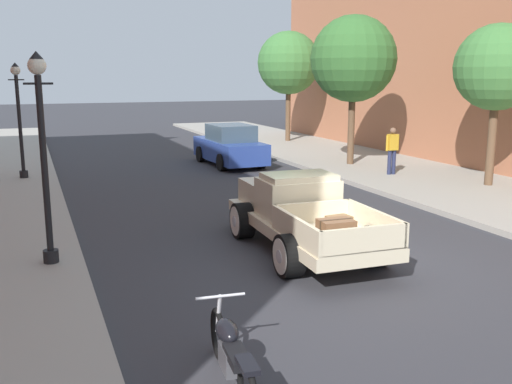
% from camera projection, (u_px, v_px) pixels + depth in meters
% --- Properties ---
extents(ground_plane, '(140.00, 140.00, 0.00)m').
position_uv_depth(ground_plane, '(339.00, 267.00, 10.90)').
color(ground_plane, '#333338').
extents(hotrod_truck_cream, '(2.32, 4.99, 1.58)m').
position_uv_depth(hotrod_truck_cream, '(299.00, 213.00, 12.01)').
color(hotrod_truck_cream, beige).
rests_on(hotrod_truck_cream, ground).
extents(motorcycle_parked, '(0.62, 2.12, 0.93)m').
position_uv_depth(motorcycle_parked, '(231.00, 352.00, 6.63)').
color(motorcycle_parked, black).
rests_on(motorcycle_parked, ground).
extents(car_background_blue, '(1.97, 4.35, 1.65)m').
position_uv_depth(car_background_blue, '(230.00, 146.00, 23.20)').
color(car_background_blue, '#284293').
rests_on(car_background_blue, ground).
extents(pedestrian_sidewalk_right, '(0.53, 0.22, 1.65)m').
position_uv_depth(pedestrian_sidewalk_right, '(392.00, 148.00, 20.10)').
color(pedestrian_sidewalk_right, '#232847').
rests_on(pedestrian_sidewalk_right, sidewalk_right).
extents(street_lamp_near, '(0.50, 0.32, 3.85)m').
position_uv_depth(street_lamp_near, '(43.00, 143.00, 10.28)').
color(street_lamp_near, black).
rests_on(street_lamp_near, sidewalk_left).
extents(street_lamp_far, '(0.50, 0.32, 3.85)m').
position_uv_depth(street_lamp_far, '(19.00, 112.00, 19.17)').
color(street_lamp_far, black).
rests_on(street_lamp_far, sidewalk_left).
extents(street_tree_nearest, '(2.65, 2.65, 5.00)m').
position_uv_depth(street_tree_nearest, '(498.00, 68.00, 17.59)').
color(street_tree_nearest, brown).
rests_on(street_tree_nearest, sidewalk_right).
extents(street_tree_second, '(3.29, 3.29, 5.70)m').
position_uv_depth(street_tree_second, '(353.00, 59.00, 21.88)').
color(street_tree_second, brown).
rests_on(street_tree_second, sidewalk_right).
extents(street_tree_third, '(3.26, 3.26, 5.71)m').
position_uv_depth(street_tree_third, '(289.00, 63.00, 29.92)').
color(street_tree_third, brown).
rests_on(street_tree_third, sidewalk_right).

